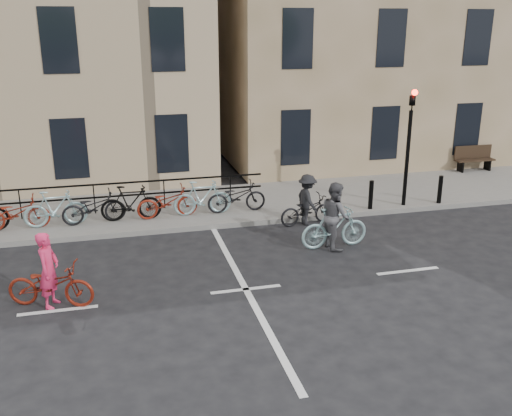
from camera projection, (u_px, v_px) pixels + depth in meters
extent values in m
plane|color=black|center=(246.00, 289.00, 12.73)|extent=(120.00, 120.00, 0.00)
cube|color=slate|center=(72.00, 216.00, 17.29)|extent=(46.00, 4.00, 0.15)
cube|color=#8B7654|center=(376.00, 11.00, 24.92)|extent=(14.00, 10.00, 12.00)
cylinder|color=black|center=(407.00, 159.00, 17.69)|extent=(0.12, 0.12, 3.00)
imported|color=black|center=(413.00, 95.00, 17.08)|extent=(0.15, 0.18, 0.90)
sphere|color=#FF0C05|center=(415.00, 92.00, 16.94)|extent=(0.18, 0.18, 0.18)
cylinder|color=black|center=(371.00, 195.00, 17.64)|extent=(0.14, 0.14, 0.90)
cylinder|color=black|center=(440.00, 189.00, 18.20)|extent=(0.14, 0.14, 0.90)
cube|color=black|center=(460.00, 167.00, 22.12)|extent=(0.06, 0.38, 0.40)
cube|color=black|center=(487.00, 165.00, 22.40)|extent=(0.06, 0.38, 0.40)
cube|color=black|center=(475.00, 160.00, 22.19)|extent=(1.60, 0.40, 0.06)
cube|color=black|center=(473.00, 152.00, 22.27)|extent=(1.60, 0.06, 0.50)
cube|color=black|center=(94.00, 198.00, 17.19)|extent=(10.40, 0.04, 0.95)
imported|color=maroon|center=(16.00, 213.00, 15.87)|extent=(1.80, 0.63, 0.95)
imported|color=#92BBBF|center=(55.00, 208.00, 16.10)|extent=(1.75, 0.49, 1.05)
imported|color=black|center=(94.00, 207.00, 16.36)|extent=(1.80, 0.63, 0.95)
imported|color=black|center=(131.00, 203.00, 16.60)|extent=(1.75, 0.49, 1.05)
imported|color=maroon|center=(167.00, 202.00, 16.86)|extent=(1.80, 0.63, 0.95)
imported|color=#92BBBF|center=(202.00, 198.00, 17.09)|extent=(1.75, 0.49, 1.05)
imported|color=black|center=(236.00, 197.00, 17.35)|extent=(1.80, 0.63, 0.95)
imported|color=maroon|center=(50.00, 285.00, 11.86)|extent=(1.95, 1.19, 0.97)
imported|color=#ED295D|center=(49.00, 270.00, 11.76)|extent=(0.56, 0.69, 1.64)
imported|color=#92BBBF|center=(334.00, 228.00, 14.96)|extent=(1.86, 0.58, 1.11)
imported|color=#504F54|center=(335.00, 215.00, 14.85)|extent=(0.70, 0.89, 1.78)
imported|color=black|center=(307.00, 210.00, 16.72)|extent=(1.77, 0.83, 0.89)
imported|color=black|center=(307.00, 200.00, 16.62)|extent=(0.70, 1.05, 1.51)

